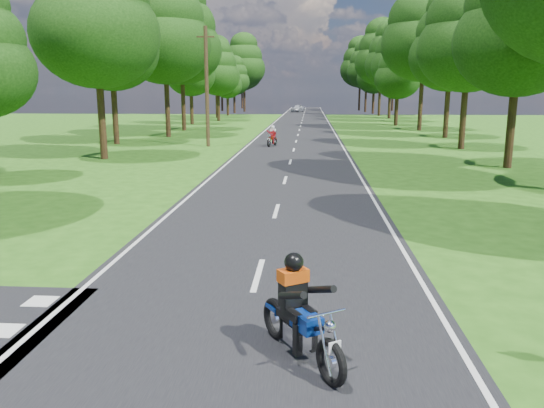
{
  "coord_description": "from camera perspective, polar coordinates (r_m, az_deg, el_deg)",
  "views": [
    {
      "loc": [
        1.03,
        -8.4,
        3.75
      ],
      "look_at": [
        0.15,
        4.0,
        1.1
      ],
      "focal_mm": 35.0,
      "sensor_mm": 36.0,
      "label": 1
    }
  ],
  "objects": [
    {
      "name": "ground",
      "position": [
        9.26,
        -2.73,
        -11.88
      ],
      "size": [
        160.0,
        160.0,
        0.0
      ],
      "primitive_type": "plane",
      "color": "#275613",
      "rests_on": "ground"
    },
    {
      "name": "main_road",
      "position": [
        58.53,
        3.08,
        8.36
      ],
      "size": [
        7.0,
        140.0,
        0.02
      ],
      "primitive_type": "cube",
      "color": "black",
      "rests_on": "ground"
    },
    {
      "name": "road_markings",
      "position": [
        56.66,
        2.91,
        8.26
      ],
      "size": [
        7.4,
        140.0,
        0.01
      ],
      "color": "silver",
      "rests_on": "main_road"
    },
    {
      "name": "treeline",
      "position": [
        68.61,
        4.56,
        15.77
      ],
      "size": [
        40.0,
        115.35,
        14.78
      ],
      "color": "black",
      "rests_on": "ground"
    },
    {
      "name": "telegraph_pole",
      "position": [
        37.07,
        -7.03,
        12.45
      ],
      "size": [
        1.2,
        0.26,
        8.0
      ],
      "color": "#382616",
      "rests_on": "ground"
    },
    {
      "name": "rider_near_blue",
      "position": [
        7.53,
        3.13,
        -11.19
      ],
      "size": [
        1.49,
        1.88,
        1.53
      ],
      "primitive_type": null,
      "rotation": [
        0.0,
        0.0,
        0.56
      ],
      "color": "navy",
      "rests_on": "main_road"
    },
    {
      "name": "rider_far_red",
      "position": [
        36.99,
        0.01,
        7.35
      ],
      "size": [
        0.95,
        1.78,
        1.41
      ],
      "primitive_type": null,
      "rotation": [
        0.0,
        0.0,
        -0.24
      ],
      "color": "#9A220B",
      "rests_on": "main_road"
    },
    {
      "name": "distant_car",
      "position": [
        98.76,
        2.79,
        10.25
      ],
      "size": [
        2.73,
        4.25,
        1.35
      ],
      "primitive_type": "imported",
      "rotation": [
        0.0,
        0.0,
        -0.31
      ],
      "color": "silver",
      "rests_on": "main_road"
    }
  ]
}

